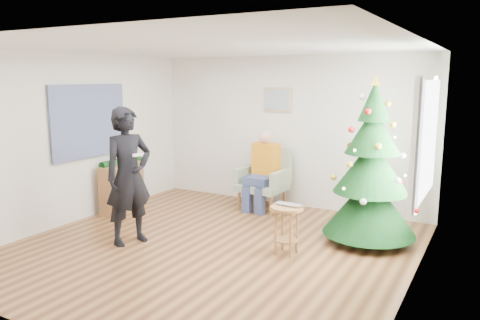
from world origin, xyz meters
The scene contains 19 objects.
floor centered at (0.00, 0.00, 0.00)m, with size 5.00×5.00×0.00m, color brown.
ceiling centered at (0.00, 0.00, 2.60)m, with size 5.00×5.00×0.00m, color white.
wall_back centered at (0.00, 2.50, 1.30)m, with size 5.00×5.00×0.00m, color silver.
wall_front centered at (0.00, -2.50, 1.30)m, with size 5.00×5.00×0.00m, color silver.
wall_left centered at (-2.50, 0.00, 1.30)m, with size 5.00×5.00×0.00m, color silver.
wall_right centered at (2.50, 0.00, 1.30)m, with size 5.00×5.00×0.00m, color silver.
window_panel centered at (2.47, 1.00, 1.50)m, with size 0.04×1.30×1.40m, color white.
curtains centered at (2.44, 1.00, 1.50)m, with size 0.05×1.75×1.50m.
christmas_tree centered at (1.75, 1.26, 1.02)m, with size 1.25×1.25×2.26m.
stool centered at (0.95, 0.29, 0.32)m, with size 0.42×0.42×0.63m.
laptop centered at (0.95, 0.29, 0.64)m, with size 0.34×0.22×0.03m, color silver.
armchair centered at (-0.25, 2.07, 0.38)m, with size 0.84×0.77×1.03m.
seated_person centered at (-0.25, 2.01, 0.70)m, with size 0.46×0.66×1.35m.
standing_man centered at (-1.08, -0.36, 0.93)m, with size 0.68×0.44×1.85m, color black.
game_controller centered at (-0.88, -0.39, 1.24)m, with size 0.04×0.13×0.04m, color white.
console centered at (-2.33, 0.83, 0.40)m, with size 0.30×1.00×0.80m, color brown.
garland centered at (-2.33, 0.83, 0.82)m, with size 0.14×0.14×0.90m, color black.
tapestry centered at (-2.46, 0.30, 1.55)m, with size 0.03×1.50×1.15m, color black.
framed_picture centered at (-0.20, 2.46, 1.85)m, with size 0.52×0.05×0.42m.
Camera 1 is at (3.22, -4.98, 2.23)m, focal length 35.00 mm.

